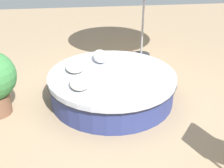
{
  "coord_description": "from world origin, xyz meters",
  "views": [
    {
      "loc": [
        -4.67,
        0.59,
        2.82
      ],
      "look_at": [
        0.0,
        0.0,
        0.32
      ],
      "focal_mm": 45.16,
      "sensor_mm": 36.0,
      "label": 1
    }
  ],
  "objects_px": {
    "throw_pillow_1": "(75,67)",
    "throw_pillow_2": "(80,83)",
    "round_bed": "(112,86)",
    "throw_pillow_0": "(100,56)"
  },
  "relations": [
    {
      "from": "round_bed",
      "to": "throw_pillow_1",
      "type": "distance_m",
      "value": 0.79
    },
    {
      "from": "throw_pillow_1",
      "to": "throw_pillow_2",
      "type": "relative_size",
      "value": 1.01
    },
    {
      "from": "round_bed",
      "to": "throw_pillow_0",
      "type": "relative_size",
      "value": 4.48
    },
    {
      "from": "throw_pillow_1",
      "to": "throw_pillow_2",
      "type": "distance_m",
      "value": 0.68
    },
    {
      "from": "round_bed",
      "to": "throw_pillow_0",
      "type": "bearing_deg",
      "value": 14.14
    },
    {
      "from": "throw_pillow_1",
      "to": "throw_pillow_2",
      "type": "height_order",
      "value": "throw_pillow_2"
    },
    {
      "from": "round_bed",
      "to": "throw_pillow_0",
      "type": "distance_m",
      "value": 0.76
    },
    {
      "from": "throw_pillow_0",
      "to": "throw_pillow_2",
      "type": "xyz_separation_m",
      "value": [
        -1.07,
        0.44,
        -0.03
      ]
    },
    {
      "from": "round_bed",
      "to": "throw_pillow_2",
      "type": "xyz_separation_m",
      "value": [
        -0.42,
        0.6,
        0.34
      ]
    },
    {
      "from": "throw_pillow_0",
      "to": "throw_pillow_2",
      "type": "distance_m",
      "value": 1.15
    }
  ]
}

